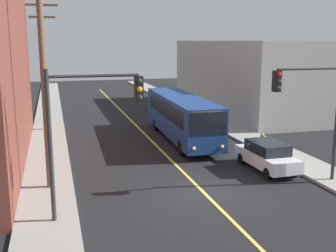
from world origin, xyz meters
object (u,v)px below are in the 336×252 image
at_px(traffic_signal_left_corner, 90,116).
at_px(traffic_signal_right_corner, 312,101).
at_px(utility_pole_near, 42,57).
at_px(city_bus, 181,115).
at_px(utility_pole_mid, 45,58).
at_px(fire_hydrant, 262,139).
at_px(parked_car_white, 267,155).

relative_size(traffic_signal_left_corner, traffic_signal_right_corner, 1.00).
relative_size(utility_pole_near, traffic_signal_left_corner, 1.92).
relative_size(city_bus, traffic_signal_left_corner, 2.04).
xyz_separation_m(city_bus, utility_pole_near, (-9.32, -8.33, 4.62)).
height_order(utility_pole_near, utility_pole_mid, utility_pole_near).
relative_size(utility_pole_near, fire_hydrant, 13.71).
bearing_deg(parked_car_white, traffic_signal_left_corner, -157.99).
bearing_deg(fire_hydrant, traffic_signal_right_corner, -101.09).
xyz_separation_m(parked_car_white, traffic_signal_right_corner, (0.73, -2.73, 3.46)).
bearing_deg(parked_car_white, fire_hydrant, 64.74).
relative_size(parked_car_white, utility_pole_mid, 0.43).
bearing_deg(parked_car_white, utility_pole_mid, 130.31).
distance_m(utility_pole_mid, fire_hydrant, 17.76).
bearing_deg(parked_car_white, utility_pole_near, -179.92).
distance_m(utility_pole_near, traffic_signal_right_corner, 13.00).
distance_m(traffic_signal_right_corner, fire_hydrant, 8.35).
height_order(city_bus, traffic_signal_right_corner, traffic_signal_right_corner).
bearing_deg(utility_pole_mid, city_bus, -31.32).
xyz_separation_m(traffic_signal_left_corner, fire_hydrant, (12.26, 8.68, -3.72)).
relative_size(city_bus, utility_pole_near, 1.06).
height_order(utility_pole_near, traffic_signal_left_corner, utility_pole_near).
relative_size(parked_car_white, traffic_signal_right_corner, 0.74).
distance_m(city_bus, utility_pole_mid, 11.76).
distance_m(utility_pole_near, fire_hydrant, 15.83).
distance_m(parked_car_white, fire_hydrant, 5.10).
bearing_deg(city_bus, traffic_signal_left_corner, -121.57).
xyz_separation_m(parked_car_white, traffic_signal_left_corner, (-10.09, -4.08, 3.46)).
relative_size(traffic_signal_right_corner, fire_hydrant, 7.14).
distance_m(city_bus, fire_hydrant, 6.07).
bearing_deg(parked_car_white, traffic_signal_right_corner, -74.95).
height_order(parked_car_white, utility_pole_mid, utility_pole_mid).
xyz_separation_m(city_bus, traffic_signal_left_corner, (-7.61, -12.39, 2.49)).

